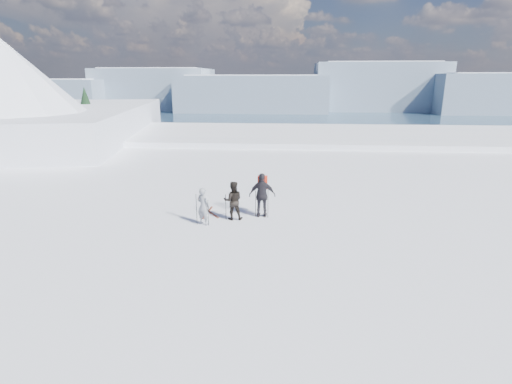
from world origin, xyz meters
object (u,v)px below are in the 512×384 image
skier_dark (233,201)px  skier_pack (262,195)px  skier_grey (203,206)px  skis_loose (209,212)px

skier_dark → skier_pack: skier_pack is taller
skier_grey → skier_dark: 1.37m
skis_loose → skier_dark: bearing=-31.8°
skier_dark → skis_loose: bearing=-39.8°
skier_dark → skier_pack: bearing=-168.2°
skier_grey → skis_loose: size_ratio=0.94×
skier_pack → skier_dark: bearing=18.7°
skier_dark → skier_pack: (1.24, 0.45, 0.14)m
skier_pack → skis_loose: bearing=-8.5°
skier_grey → skier_pack: 2.68m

